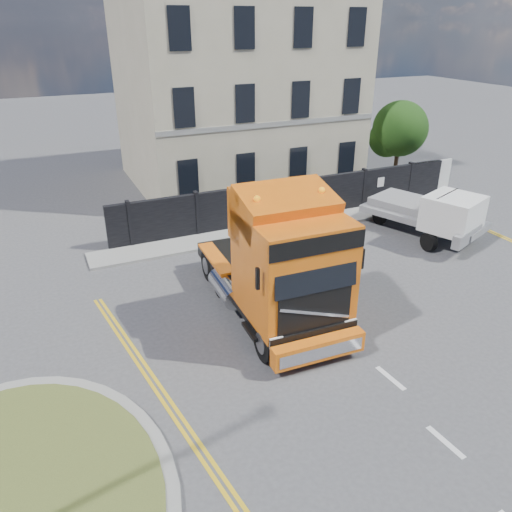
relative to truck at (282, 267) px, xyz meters
name	(u,v)px	position (x,y,z in m)	size (l,w,h in m)	color
ground	(261,347)	(-1.17, -0.98, -2.02)	(120.00, 120.00, 0.00)	#424244
traffic_island	(7,511)	(-8.17, -3.98, -1.93)	(6.80, 6.80, 0.17)	gray
hoarding_fence	(305,198)	(5.38, 8.02, -1.02)	(18.80, 0.25, 2.00)	black
georgian_building	(235,81)	(4.83, 15.52, 3.76)	(12.30, 10.30, 12.80)	#BDB296
tree	(397,131)	(13.21, 11.11, 1.03)	(3.20, 3.20, 4.80)	#382619
pavement_far	(303,224)	(4.83, 7.12, -1.96)	(20.00, 1.60, 0.12)	gray
truck	(282,267)	(0.00, 0.00, 0.00)	(3.08, 7.61, 4.50)	black
flatbed_pickup	(440,215)	(9.36, 3.03, -0.79)	(4.00, 5.97, 2.27)	slate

